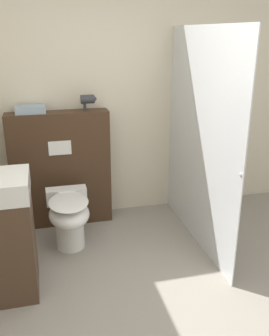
% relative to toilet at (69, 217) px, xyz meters
% --- Properties ---
extents(ground_plane, '(12.00, 12.00, 0.00)m').
position_rel_toilet_xyz_m(ground_plane, '(0.45, -1.22, -0.33)').
color(ground_plane, gray).
extents(wall_back, '(8.00, 0.06, 2.50)m').
position_rel_toilet_xyz_m(wall_back, '(0.45, 0.73, 0.92)').
color(wall_back, beige).
rests_on(wall_back, ground_plane).
extents(partition_panel, '(1.00, 0.22, 1.19)m').
position_rel_toilet_xyz_m(partition_panel, '(-0.02, 0.55, 0.27)').
color(partition_panel, '#3D2819').
rests_on(partition_panel, ground_plane).
extents(shower_glass, '(0.04, 1.59, 1.98)m').
position_rel_toilet_xyz_m(shower_glass, '(1.21, -0.10, 0.66)').
color(shower_glass, silver).
rests_on(shower_glass, ground_plane).
extents(toilet, '(0.38, 0.58, 0.52)m').
position_rel_toilet_xyz_m(toilet, '(0.00, 0.00, 0.00)').
color(toilet, white).
rests_on(toilet, ground_plane).
extents(hair_drier, '(0.16, 0.09, 0.16)m').
position_rel_toilet_xyz_m(hair_drier, '(0.29, 0.55, 0.97)').
color(hair_drier, '#2D2D33').
rests_on(hair_drier, partition_panel).
extents(folded_towel, '(0.28, 0.20, 0.07)m').
position_rel_toilet_xyz_m(folded_towel, '(-0.27, 0.57, 0.90)').
color(folded_towel, '#8C9EAD').
rests_on(folded_towel, partition_panel).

